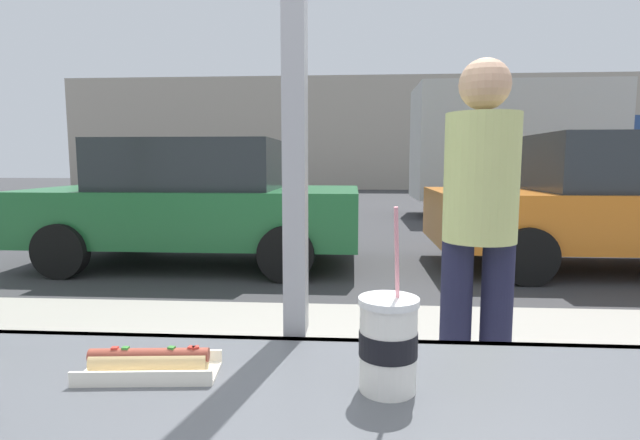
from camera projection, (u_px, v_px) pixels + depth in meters
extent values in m
plane|color=#38383A|center=(346.00, 235.00, 9.11)|extent=(60.00, 60.00, 0.00)
cube|color=#9E998E|center=(328.00, 389.00, 2.76)|extent=(16.00, 2.80, 0.15)
cube|color=#35373A|center=(294.00, 343.00, 1.10)|extent=(2.27, 0.02, 0.02)
cube|color=#9E9EA3|center=(295.00, 27.00, 1.07)|extent=(0.05, 0.08, 1.36)
cube|color=#A89E8E|center=(351.00, 134.00, 23.95)|extent=(28.00, 1.20, 5.39)
cylinder|color=white|center=(388.00, 348.00, 0.84)|extent=(0.10, 0.10, 0.15)
cylinder|color=black|center=(388.00, 343.00, 0.84)|extent=(0.10, 0.10, 0.04)
cylinder|color=black|center=(389.00, 307.00, 0.83)|extent=(0.09, 0.09, 0.01)
cylinder|color=white|center=(389.00, 301.00, 0.83)|extent=(0.10, 0.10, 0.01)
cylinder|color=pink|center=(397.00, 265.00, 0.82)|extent=(0.02, 0.04, 0.20)
cube|color=silver|center=(150.00, 373.00, 0.91)|extent=(0.26, 0.12, 0.01)
cube|color=silver|center=(141.00, 379.00, 0.86)|extent=(0.25, 0.03, 0.03)
cube|color=silver|center=(158.00, 357.00, 0.95)|extent=(0.25, 0.03, 0.03)
cylinder|color=#DBB77A|center=(150.00, 361.00, 0.91)|extent=(0.21, 0.06, 0.04)
cylinder|color=brown|center=(149.00, 355.00, 0.90)|extent=(0.22, 0.05, 0.03)
cube|color=red|center=(192.00, 349.00, 0.90)|extent=(0.01, 0.01, 0.01)
cube|color=red|center=(196.00, 349.00, 0.90)|extent=(0.02, 0.01, 0.01)
cube|color=red|center=(115.00, 349.00, 0.90)|extent=(0.01, 0.01, 0.01)
cube|color=#337A2D|center=(172.00, 349.00, 0.90)|extent=(0.01, 0.01, 0.01)
cube|color=#337A2D|center=(126.00, 349.00, 0.90)|extent=(0.01, 0.01, 0.01)
cube|color=#236B38|center=(197.00, 214.00, 6.47)|extent=(4.23, 1.89, 0.68)
cube|color=#282D33|center=(194.00, 164.00, 6.39)|extent=(2.20, 1.66, 0.63)
cylinder|color=black|center=(303.00, 230.00, 7.36)|extent=(0.64, 0.18, 0.64)
cylinder|color=black|center=(286.00, 254.00, 5.49)|extent=(0.64, 0.18, 0.64)
cylinder|color=black|center=(133.00, 229.00, 7.53)|extent=(0.64, 0.18, 0.64)
cylinder|color=black|center=(60.00, 251.00, 5.66)|extent=(0.64, 0.18, 0.64)
cube|color=orange|center=(622.00, 218.00, 6.11)|extent=(4.64, 1.82, 0.66)
cube|color=#282D33|center=(638.00, 163.00, 6.02)|extent=(2.41, 1.60, 0.70)
cylinder|color=black|center=(484.00, 233.00, 7.15)|extent=(0.64, 0.18, 0.64)
cylinder|color=black|center=(528.00, 256.00, 5.35)|extent=(0.64, 0.18, 0.64)
cube|color=beige|center=(510.00, 143.00, 11.88)|extent=(4.55, 2.20, 2.71)
cylinder|color=black|center=(615.00, 196.00, 12.87)|extent=(0.90, 0.24, 0.90)
cylinder|color=black|center=(465.00, 195.00, 13.18)|extent=(0.90, 0.24, 0.90)
cylinder|color=black|center=(488.00, 202.00, 11.00)|extent=(0.90, 0.24, 0.90)
cylinder|color=#1D1E3A|center=(455.00, 332.00, 2.24)|extent=(0.14, 0.14, 0.84)
cylinder|color=#1D1E3A|center=(495.00, 333.00, 2.22)|extent=(0.14, 0.14, 0.84)
cylinder|color=#BAC579|center=(481.00, 178.00, 2.15)|extent=(0.32, 0.32, 0.56)
sphere|color=tan|center=(485.00, 84.00, 2.10)|extent=(0.22, 0.22, 0.22)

